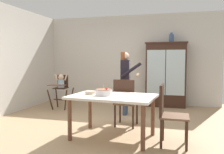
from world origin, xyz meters
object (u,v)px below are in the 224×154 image
Objects in this scene: high_chair_with_toddler at (61,85)px; adult_person at (126,75)px; china_cabinet at (166,74)px; dining_table at (113,101)px; birthday_cake at (104,92)px; dining_chair_far_side at (125,100)px; serving_bowl at (90,93)px; ceramic_vase at (171,38)px; dining_chair_right_end at (168,110)px.

high_chair_with_toddler is 1.89m from adult_person.
china_cabinet is 1.22× the size of dining_table.
high_chair_with_toddler is 0.63× the size of dining_table.
birthday_cake reaches higher than dining_table.
dining_table is at bearing 86.96° from dining_chair_far_side.
dining_table is 8.38× the size of serving_bowl.
serving_bowl is (-1.32, -2.99, -1.19)m from ceramic_vase.
adult_person reaches higher than high_chair_with_toddler.
dining_chair_far_side is (0.21, -1.04, -0.41)m from adult_person.
high_chair_with_toddler is at bearing -28.27° from dining_chair_far_side.
dining_table is at bearing -106.52° from ceramic_vase.
china_cabinet reaches higher than dining_table.
high_chair_with_toddler is at bearing -158.29° from china_cabinet.
high_chair_with_toddler is 2.71m from birthday_cake.
serving_bowl is (-0.28, 0.09, -0.03)m from birthday_cake.
ceramic_vase is at bearing -106.83° from dining_chair_far_side.
dining_chair_far_side is at bearing -36.80° from high_chair_with_toddler.
china_cabinet reaches higher than high_chair_with_toddler.
ceramic_vase is at bearing -44.59° from adult_person.
dining_table is at bearing -49.82° from high_chair_with_toddler.
china_cabinet is at bearing -40.78° from adult_person.
dining_table is (0.14, -1.73, -0.32)m from adult_person.
ceramic_vase is 3.42m from dining_table.
birthday_cake is at bearing 76.16° from dining_chair_far_side.
dining_chair_far_side is (0.22, 0.73, -0.24)m from birthday_cake.
dining_table is at bearing -5.61° from serving_bowl.
dining_chair_right_end is (0.86, -0.78, 0.00)m from dining_chair_far_side.
dining_chair_right_end is at bearing -2.51° from birthday_cake.
adult_person is 1.14m from dining_chair_far_side.
adult_person is 2.15m from dining_chair_right_end.
adult_person is 5.47× the size of birthday_cake.
serving_bowl is at bearing 174.39° from dining_table.
adult_person is 1.01× the size of dining_table.
dining_chair_far_side is (0.49, 0.65, -0.21)m from serving_bowl.
dining_table is 0.45m from serving_bowl.
serving_bowl reaches higher than dining_table.
china_cabinet is at bearing 68.30° from serving_bowl.
adult_person reaches higher than serving_bowl.
ceramic_vase is 0.28× the size of dining_chair_right_end.
birthday_cake is at bearing 88.48° from dining_chair_right_end.
adult_person is at bearing -11.90° from high_chair_with_toddler.
adult_person is at bearing 94.66° from dining_table.
dining_table is 1.57× the size of dining_chair_far_side.
serving_bowl is at bearing 162.21° from birthday_cake.
birthday_cake is 0.80m from dining_chair_far_side.
high_chair_with_toddler reaches higher than serving_bowl.
dining_chair_right_end is at bearing -155.57° from adult_person.
dining_table is at bearing 178.74° from adult_person.
high_chair_with_toddler is at bearing 133.13° from birthday_cake.
serving_bowl is 0.19× the size of dining_chair_right_end.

